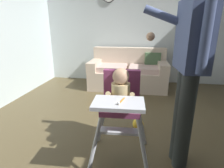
{
  "coord_description": "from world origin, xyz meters",
  "views": [
    {
      "loc": [
        0.13,
        -1.98,
        1.32
      ],
      "look_at": [
        -0.12,
        -0.4,
        0.81
      ],
      "focal_mm": 29.04,
      "sensor_mm": 36.0,
      "label": 1
    }
  ],
  "objects": [
    {
      "name": "adult_standing",
      "position": [
        0.55,
        -0.36,
        0.98
      ],
      "size": [
        0.54,
        0.5,
        1.72
      ],
      "rotation": [
        0.0,
        0.0,
        -3.06
      ],
      "color": "#2E3432",
      "rests_on": "ground"
    },
    {
      "name": "toy_ball",
      "position": [
        0.14,
        0.2,
        0.07
      ],
      "size": [
        0.15,
        0.15,
        0.15
      ],
      "primitive_type": "sphere",
      "color": "gold",
      "rests_on": "ground"
    },
    {
      "name": "couch",
      "position": [
        -0.13,
        2.0,
        0.33
      ],
      "size": [
        1.68,
        0.86,
        0.86
      ],
      "rotation": [
        0.0,
        0.0,
        -1.57
      ],
      "color": "beige",
      "rests_on": "ground"
    },
    {
      "name": "wall_far",
      "position": [
        0.0,
        2.52,
        1.37
      ],
      "size": [
        5.15,
        0.06,
        2.73
      ],
      "primitive_type": "cube",
      "color": "silver",
      "rests_on": "ground"
    },
    {
      "name": "high_chair",
      "position": [
        -0.04,
        -0.41,
        0.67
      ],
      "size": [
        0.64,
        0.75,
        0.98
      ],
      "rotation": [
        0.0,
        0.0,
        -1.52
      ],
      "color": "silver",
      "rests_on": "ground"
    },
    {
      "name": "ground",
      "position": [
        0.0,
        0.0,
        -0.05
      ],
      "size": [
        5.95,
        6.58,
        0.1
      ],
      "primitive_type": "cube",
      "color": "brown"
    }
  ]
}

